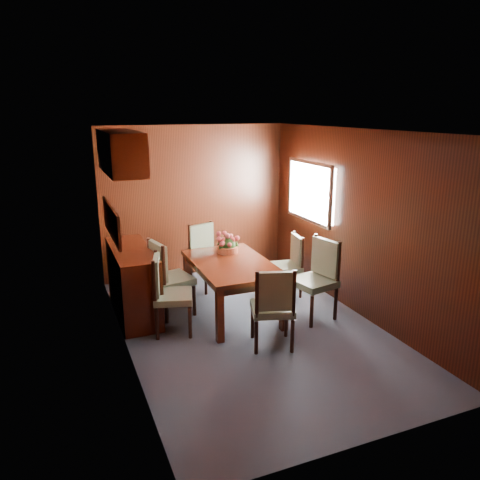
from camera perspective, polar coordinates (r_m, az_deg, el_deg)
name	(u,v)px	position (r m, az deg, el deg)	size (l,w,h in m)	color
ground	(251,329)	(5.91, 1.36, -10.74)	(4.50, 4.50, 0.00)	#404757
room_shell	(233,195)	(5.65, -0.87, 5.50)	(3.06, 4.52, 2.41)	black
sideboard	(133,282)	(6.30, -12.89, -4.98)	(0.48, 1.40, 0.90)	#320F06
dining_table	(232,269)	(6.10, -1.01, -3.60)	(0.97, 1.54, 0.71)	#320F06
chair_left_near	(167,290)	(5.69, -8.93, -6.02)	(0.56, 0.57, 0.98)	black
chair_left_far	(167,274)	(6.13, -8.95, -4.13)	(0.56, 0.58, 1.03)	black
chair_right_near	(318,274)	(6.11, 9.50, -4.13)	(0.56, 0.58, 1.05)	black
chair_right_far	(290,261)	(6.82, 6.12, -2.60)	(0.47, 0.48, 0.90)	black
chair_head	(273,304)	(5.25, 4.09, -7.78)	(0.57, 0.56, 0.98)	black
chair_foot	(206,252)	(7.07, -4.21, -1.50)	(0.58, 0.57, 0.98)	black
flower_centerpiece	(228,242)	(6.42, -1.51, -0.27)	(0.31, 0.31, 0.31)	#C35F3B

